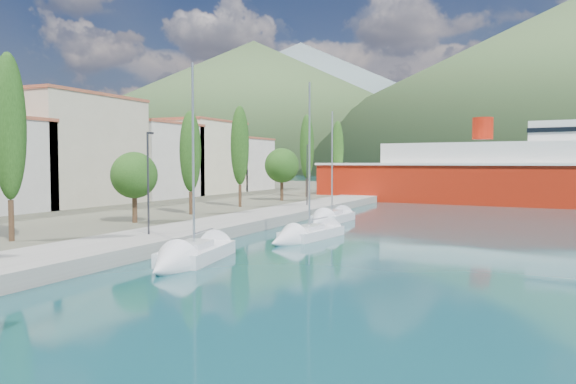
% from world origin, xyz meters
% --- Properties ---
extents(ground, '(1400.00, 1400.00, 0.00)m').
position_xyz_m(ground, '(0.00, 120.00, 0.00)').
color(ground, '#124248').
extents(quay, '(5.00, 88.00, 0.80)m').
position_xyz_m(quay, '(-9.00, 26.00, 0.40)').
color(quay, gray).
rests_on(quay, ground).
extents(land_strip, '(70.00, 148.00, 0.70)m').
position_xyz_m(land_strip, '(-47.00, 36.00, 0.35)').
color(land_strip, '#565644').
rests_on(land_strip, ground).
extents(town_buildings, '(9.20, 69.20, 11.30)m').
position_xyz_m(town_buildings, '(-32.00, 36.91, 5.57)').
color(town_buildings, beige).
rests_on(town_buildings, land_strip).
extents(tree_row, '(3.94, 65.43, 10.46)m').
position_xyz_m(tree_row, '(-14.55, 33.42, 5.87)').
color(tree_row, '#47301E').
rests_on(tree_row, land_strip).
extents(lamp_posts, '(0.15, 48.60, 6.06)m').
position_xyz_m(lamp_posts, '(-9.00, 14.78, 4.08)').
color(lamp_posts, '#2D2D33').
rests_on(lamp_posts, quay).
extents(sailboat_near, '(3.55, 7.91, 10.97)m').
position_xyz_m(sailboat_near, '(-3.75, 9.66, 0.30)').
color(sailboat_near, silver).
rests_on(sailboat_near, ground).
extents(sailboat_mid, '(3.11, 7.93, 11.11)m').
position_xyz_m(sailboat_mid, '(-1.92, 19.90, 0.28)').
color(sailboat_mid, silver).
rests_on(sailboat_mid, ground).
extents(sailboat_far, '(2.45, 7.04, 10.24)m').
position_xyz_m(sailboat_far, '(-3.90, 30.68, 0.29)').
color(sailboat_far, silver).
rests_on(sailboat_far, ground).
extents(ferry, '(57.79, 18.35, 11.28)m').
position_xyz_m(ferry, '(13.82, 60.56, 3.43)').
color(ferry, '#A31C0A').
rests_on(ferry, ground).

